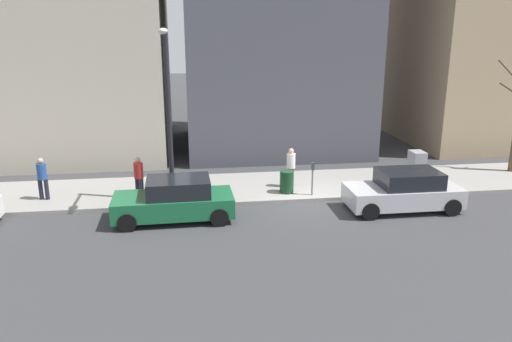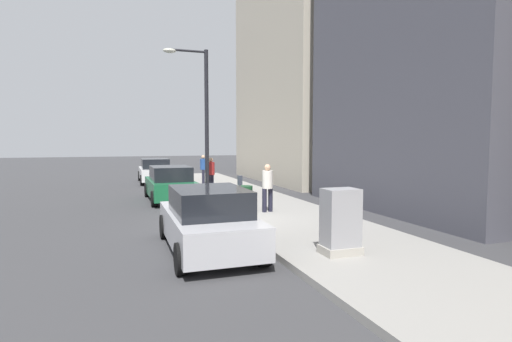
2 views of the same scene
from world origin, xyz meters
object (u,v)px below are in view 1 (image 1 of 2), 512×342
pedestrian_near_meter (291,165)px  parked_car_green (175,200)px  utility_box (416,168)px  parking_meter (313,175)px  trash_bin (287,182)px  pedestrian_far_corner (42,176)px  pedestrian_midblock (139,175)px  parked_car_silver (404,191)px  streetlamp (168,102)px

pedestrian_near_meter → parked_car_green: bearing=-69.5°
parked_car_green → utility_box: utility_box is taller
parking_meter → utility_box: bearing=-79.9°
trash_bin → pedestrian_far_corner: 9.56m
parking_meter → pedestrian_near_meter: bearing=28.0°
pedestrian_midblock → parked_car_silver: bearing=28.9°
parked_car_green → pedestrian_midblock: (2.13, 1.41, 0.35)m
pedestrian_midblock → streetlamp: bearing=12.4°
trash_bin → pedestrian_near_meter: bearing=-23.3°
streetlamp → pedestrian_near_meter: bearing=-74.5°
parked_car_green → utility_box: (2.42, -10.15, 0.11)m
pedestrian_midblock → pedestrian_far_corner: size_ratio=1.00×
parking_meter → trash_bin: 1.11m
streetlamp → pedestrian_far_corner: streetlamp is taller
parking_meter → pedestrian_midblock: 6.82m
parking_meter → pedestrian_midblock: pedestrian_midblock is taller
parked_car_silver → trash_bin: parked_car_silver is taller
streetlamp → pedestrian_near_meter: size_ratio=3.92×
parked_car_silver → pedestrian_near_meter: (2.90, 3.72, 0.35)m
parked_car_silver → streetlamp: bearing=80.1°
parked_car_green → pedestrian_far_corner: bearing=62.8°
pedestrian_far_corner → parked_car_silver: bearing=-0.5°
parked_car_silver → streetlamp: (1.55, 8.60, 3.28)m
utility_box → pedestrian_far_corner: bearing=89.7°
pedestrian_near_meter → pedestrian_far_corner: (-0.26, 9.86, 0.00)m
parked_car_green → trash_bin: bearing=-66.6°
parking_meter → pedestrian_near_meter: size_ratio=0.81×
pedestrian_midblock → pedestrian_far_corner: (0.37, 3.69, 0.00)m
trash_bin → pedestrian_near_meter: (0.74, -0.32, 0.49)m
utility_box → pedestrian_near_meter: size_ratio=0.86×
parked_car_silver → pedestrian_midblock: pedestrian_midblock is taller
parked_car_green → pedestrian_midblock: 2.58m
parked_car_silver → parking_meter: (1.71, 3.09, 0.24)m
parked_car_green → parking_meter: parked_car_green is taller
parking_meter → pedestrian_far_corner: 10.53m
utility_box → parked_car_green: bearing=103.4°
pedestrian_near_meter → pedestrian_midblock: size_ratio=1.00×
pedestrian_near_meter → utility_box: bearing=76.8°
parked_car_green → pedestrian_far_corner: size_ratio=2.55×
trash_bin → pedestrian_near_meter: size_ratio=0.54×
parked_car_green → pedestrian_midblock: bearing=32.4°
trash_bin → pedestrian_midblock: bearing=88.9°
parked_car_green → trash_bin: 4.88m
utility_box → pedestrian_far_corner: pedestrian_far_corner is taller
trash_bin → streetlamp: bearing=97.7°
parked_car_silver → trash_bin: bearing=62.1°
parked_car_silver → utility_box: bearing=-32.8°
streetlamp → pedestrian_far_corner: bearing=77.6°
parked_car_green → pedestrian_near_meter: size_ratio=2.55×
parked_car_silver → parked_car_green: size_ratio=0.99×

